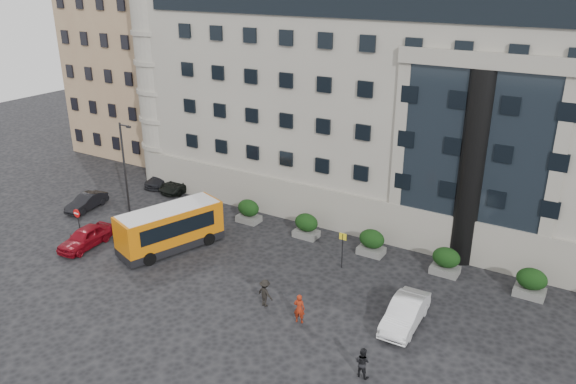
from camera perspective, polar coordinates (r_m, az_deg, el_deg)
name	(u,v)px	position (r m, az deg, el deg)	size (l,w,h in m)	color
ground	(230,278)	(36.70, -5.88, -8.73)	(120.00, 120.00, 0.00)	black
civic_building	(440,90)	(49.78, 15.16, 9.95)	(44.00, 24.00, 18.00)	gray
entrance_column	(472,170)	(38.01, 18.23, 2.15)	(1.80, 1.80, 13.00)	black
apartment_near	(158,55)	(63.13, -13.05, 13.43)	(14.00, 14.00, 20.00)	#967657
apartment_far	(235,29)	(78.63, -5.39, 16.15)	(13.00, 13.00, 22.00)	brown
hedge_a	(249,211)	(43.99, -4.03, -1.91)	(1.80, 1.26, 1.84)	#5D5D5A
hedge_b	(306,225)	(41.45, 1.87, -3.41)	(1.80, 1.26, 1.84)	#5D5D5A
hedge_c	(372,242)	(39.43, 8.49, -5.04)	(1.80, 1.26, 1.84)	#5D5D5A
hedge_d	(446,261)	(38.02, 15.74, -6.75)	(1.80, 1.26, 1.84)	#5D5D5A
hedge_e	(531,282)	(37.29, 23.47, -8.43)	(1.80, 1.26, 1.84)	#5D5D5A
street_lamp	(125,169)	(44.39, -16.19, 2.23)	(1.16, 0.18, 8.00)	#262628
bus_stop_sign	(343,244)	(37.09, 5.56, -5.32)	(0.50, 0.08, 2.52)	#262628
no_entry_sign	(78,218)	(43.74, -20.60, -2.45)	(0.64, 0.16, 2.32)	#262628
minibus	(170,227)	(40.32, -11.90, -3.46)	(4.79, 7.78, 3.07)	#C66509
red_truck	(180,152)	(57.38, -10.88, 4.05)	(3.59, 5.79, 2.90)	maroon
parked_car_a	(85,237)	(42.61, -19.91, -4.36)	(1.74, 4.33, 1.47)	maroon
parked_car_b	(87,202)	(49.18, -19.78, -0.95)	(1.35, 3.88, 1.28)	black
parked_car_c	(163,178)	(52.99, -12.59, 1.44)	(1.75, 4.31, 1.25)	black
parked_car_d	(182,183)	(51.17, -10.70, 0.86)	(2.11, 4.57, 1.27)	black
white_taxi	(405,313)	(32.50, 11.81, -11.95)	(1.61, 4.62, 1.52)	silver
pedestrian_a	(299,309)	(31.99, 1.15, -11.75)	(0.65, 0.43, 1.78)	maroon
pedestrian_b	(362,362)	(28.63, 7.56, -16.77)	(0.78, 0.61, 1.60)	black
pedestrian_c	(265,293)	(33.44, -2.34, -10.22)	(1.10, 0.63, 1.70)	black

